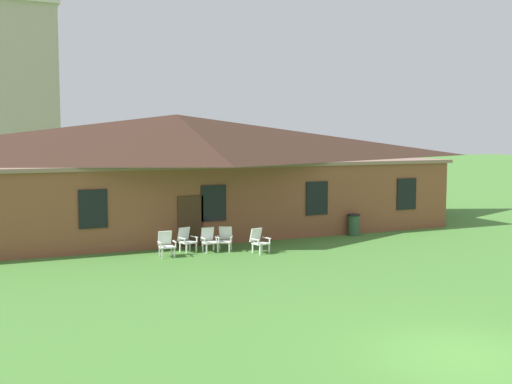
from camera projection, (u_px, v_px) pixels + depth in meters
name	position (u px, v px, depth m)	size (l,w,h in m)	color
ground_plane	(465.00, 357.00, 13.32)	(200.00, 200.00, 0.00)	#477F33
brick_building	(177.00, 171.00, 31.03)	(25.66, 10.40, 5.56)	brown
dome_tower	(20.00, 72.00, 46.37)	(5.18, 5.18, 19.80)	#BCB29E
lawn_chair_by_porch	(166.00, 243.00, 24.20)	(0.66, 0.69, 0.96)	white
lawn_chair_near_door	(186.00, 239.00, 25.21)	(0.75, 0.80, 0.96)	white
lawn_chair_left_end	(209.00, 239.00, 25.18)	(0.65, 0.67, 0.96)	white
lawn_chair_middle	(225.00, 238.00, 25.39)	(0.84, 0.86, 0.96)	silver
lawn_chair_right_end	(259.00, 240.00, 24.93)	(0.74, 0.79, 0.96)	silver
trash_bin	(354.00, 225.00, 29.22)	(0.56, 0.56, 0.98)	#335638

